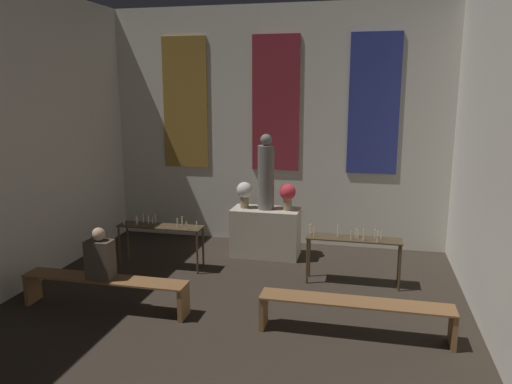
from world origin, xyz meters
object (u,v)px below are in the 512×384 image
object	(u,v)px
statue	(266,175)
person_seated	(100,256)
flower_vase_left	(245,192)
pew_back_right	(355,310)
candle_rack_left	(160,231)
flower_vase_right	(288,194)
pew_back_left	(105,286)
candle_rack_right	(353,244)
altar	(266,232)

from	to	relation	value
statue	person_seated	world-z (taller)	statue
flower_vase_left	person_seated	distance (m)	3.10
statue	pew_back_right	world-z (taller)	statue
candle_rack_left	person_seated	xyz separation A→B (m)	(-0.13, -1.73, 0.13)
flower_vase_right	candle_rack_left	size ratio (longest dim) A/B	0.33
flower_vase_right	statue	bearing A→B (deg)	-180.00
statue	flower_vase_right	world-z (taller)	statue
flower_vase_left	pew_back_left	world-z (taller)	flower_vase_left
flower_vase_right	candle_rack_right	world-z (taller)	flower_vase_right
candle_rack_left	pew_back_left	bearing A→B (deg)	-92.83
candle_rack_right	altar	bearing A→B (deg)	147.52
altar	candle_rack_left	world-z (taller)	candle_rack_left
pew_back_right	person_seated	world-z (taller)	person_seated
flower_vase_left	flower_vase_right	world-z (taller)	same
pew_back_right	person_seated	bearing A→B (deg)	180.00
flower_vase_left	flower_vase_right	distance (m)	0.80
statue	candle_rack_right	distance (m)	2.10
flower_vase_right	candle_rack_left	xyz separation A→B (m)	(-2.02, -1.03, -0.53)
altar	person_seated	size ratio (longest dim) A/B	1.71
altar	candle_rack_right	size ratio (longest dim) A/B	0.84
candle_rack_left	pew_back_left	distance (m)	1.76
flower_vase_left	candle_rack_left	bearing A→B (deg)	-140.00
flower_vase_right	person_seated	distance (m)	3.52
statue	person_seated	size ratio (longest dim) A/B	1.89
flower_vase_right	candle_rack_left	world-z (taller)	flower_vase_right
altar	pew_back_left	bearing A→B (deg)	-121.73
flower_vase_right	candle_rack_left	distance (m)	2.33
statue	flower_vase_left	xyz separation A→B (m)	(-0.40, 0.00, -0.34)
flower_vase_right	candle_rack_right	distance (m)	1.68
statue	candle_rack_left	world-z (taller)	statue
pew_back_left	pew_back_right	distance (m)	3.41
candle_rack_right	pew_back_right	bearing A→B (deg)	-86.90
statue	person_seated	bearing A→B (deg)	-122.41
pew_back_left	person_seated	bearing A→B (deg)	180.00
flower_vase_left	person_seated	xyz separation A→B (m)	(-1.35, -2.76, -0.40)
candle_rack_left	pew_back_right	size ratio (longest dim) A/B	0.62
altar	statue	bearing A→B (deg)	0.00
altar	pew_back_left	size ratio (longest dim) A/B	0.52
statue	flower_vase_left	distance (m)	0.52
candle_rack_left	candle_rack_right	xyz separation A→B (m)	(3.23, -0.00, 0.00)
statue	pew_back_left	xyz separation A→B (m)	(-1.71, -2.76, -1.17)
candle_rack_left	altar	bearing A→B (deg)	32.32
flower_vase_left	candle_rack_left	distance (m)	1.68
pew_back_left	person_seated	xyz separation A→B (m)	(-0.05, 0.00, 0.43)
statue	pew_back_left	size ratio (longest dim) A/B	0.57
flower_vase_left	candle_rack_left	world-z (taller)	flower_vase_left
flower_vase_right	pew_back_right	xyz separation A→B (m)	(1.31, -2.76, -0.83)
candle_rack_left	pew_back_right	xyz separation A→B (m)	(3.33, -1.73, -0.30)
candle_rack_right	pew_back_right	size ratio (longest dim) A/B	0.62
flower_vase_left	pew_back_right	distance (m)	3.57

